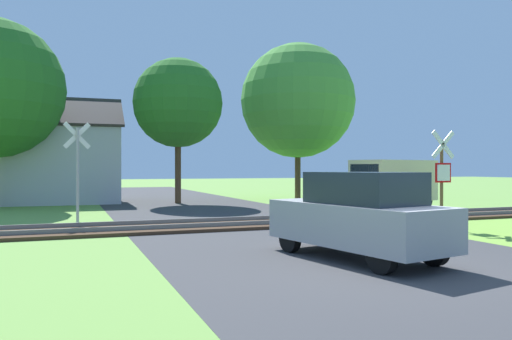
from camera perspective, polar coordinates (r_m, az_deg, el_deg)
ground_plane at (r=9.86m, az=15.02°, el=-10.67°), size 160.00×160.00×0.00m
road_asphalt at (r=11.51m, az=9.11°, el=-9.08°), size 8.23×80.00×0.01m
rail_track at (r=16.35m, az=-0.39°, el=-6.13°), size 60.00×2.60×0.22m
stop_sign_near at (r=16.28m, az=20.52°, el=-0.42°), size 0.88×0.15×3.02m
crossing_sign_far at (r=17.15m, az=-19.73°, el=0.46°), size 0.86×0.25×3.36m
house at (r=29.23m, az=-21.99°, el=0.86°), size 7.15×5.73×5.76m
tree_center at (r=27.02m, az=-8.91°, el=7.56°), size 4.74×4.74×7.71m
tree_right at (r=30.47m, az=4.79°, el=7.87°), size 6.89×6.89×9.38m
mail_truck at (r=24.07m, az=15.25°, el=-1.29°), size 5.22×3.14×2.24m
parked_car at (r=10.44m, az=11.62°, el=-5.10°), size 2.39×4.24×1.78m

